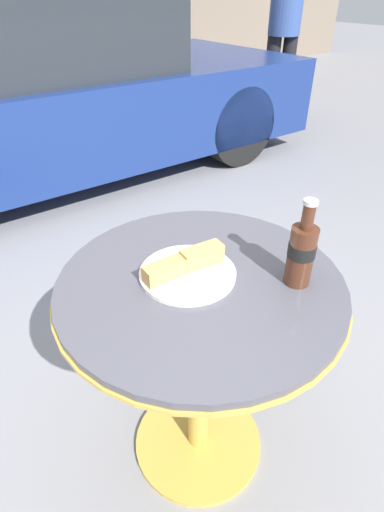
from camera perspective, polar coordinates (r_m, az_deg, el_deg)
name	(u,v)px	position (r m, az deg, el deg)	size (l,w,h in m)	color
ground_plane	(198,442)	(1.55, 0.86, -24.98)	(30.00, 30.00, 0.00)	gray
bistro_table	(200,331)	(1.12, 1.11, -10.66)	(0.73, 0.73, 0.73)	gold
cola_bottle_left	(301,252)	(0.97, 15.37, 0.53)	(0.07, 0.07, 0.22)	#4C2819
lunch_plate_near	(187,269)	(1.00, -0.72, -1.87)	(0.24, 0.24, 0.06)	silver
parked_car	(46,93)	(3.53, -20.14, 20.99)	(4.07, 1.78, 1.32)	navy
pedestrian	(285,20)	(5.23, 13.15, 29.96)	(0.35, 0.35, 1.74)	black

